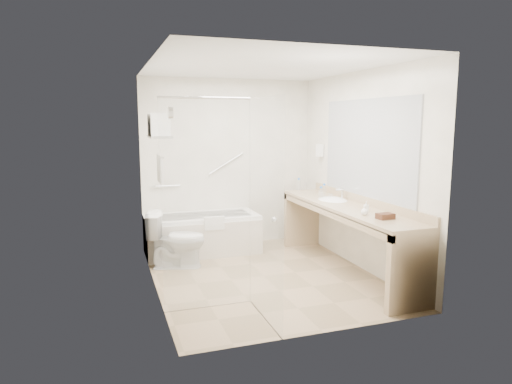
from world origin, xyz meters
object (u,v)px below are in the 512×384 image
object	(u,v)px
water_bottle_left	(321,194)
vanity_counter	(345,222)
bathtub	(202,234)
toilet	(177,240)
amenity_basket	(385,216)

from	to	relation	value
water_bottle_left	vanity_counter	bearing A→B (deg)	-75.28
bathtub	toilet	distance (m)	0.71
toilet	amenity_basket	size ratio (longest dim) A/B	4.12
amenity_basket	water_bottle_left	xyz separation A→B (m)	(-0.11, 1.29, 0.05)
toilet	water_bottle_left	size ratio (longest dim) A/B	4.11
toilet	amenity_basket	world-z (taller)	amenity_basket
bathtub	amenity_basket	size ratio (longest dim) A/B	8.96
vanity_counter	water_bottle_left	distance (m)	0.55
vanity_counter	toilet	size ratio (longest dim) A/B	3.67
bathtub	toilet	world-z (taller)	toilet
amenity_basket	water_bottle_left	size ratio (longest dim) A/B	1.00
vanity_counter	water_bottle_left	size ratio (longest dim) A/B	15.08
toilet	vanity_counter	bearing A→B (deg)	-98.20
water_bottle_left	bathtub	bearing A→B (deg)	146.27
toilet	amenity_basket	xyz separation A→B (m)	(1.97, -1.69, 0.52)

